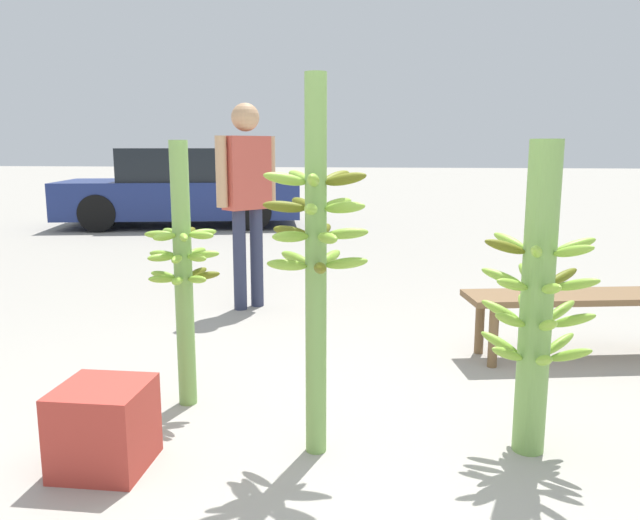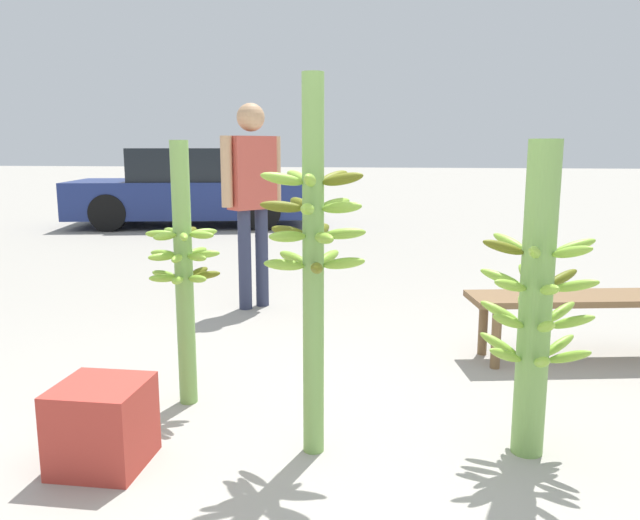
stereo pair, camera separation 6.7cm
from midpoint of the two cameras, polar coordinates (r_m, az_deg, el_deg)
name	(u,v)px [view 1 (the left image)]	position (r m, az deg, el deg)	size (l,w,h in m)	color
ground_plane	(331,459)	(2.89, 0.31, -17.76)	(80.00, 80.00, 0.00)	#9E998E
banana_stalk_left	(183,271)	(3.32, -12.97, -0.95)	(0.38, 0.38, 1.39)	#7AA851
banana_stalk_center	(316,253)	(2.67, -1.09, 0.64)	(0.45, 0.46, 1.66)	#7AA851
banana_stalk_right	(537,301)	(2.87, 18.58, -3.54)	(0.51, 0.51, 1.39)	#7AA851
vendor_person	(247,186)	(5.25, -7.08, 6.73)	(0.45, 0.50, 1.71)	#2D334C
market_bench	(576,304)	(4.34, 21.95, -3.72)	(1.47, 0.63, 0.43)	brown
parked_car	(184,189)	(11.19, -12.46, 6.38)	(4.29, 2.44, 1.34)	navy
produce_crate	(104,427)	(2.91, -19.77, -14.15)	(0.37, 0.37, 0.37)	#B2382D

